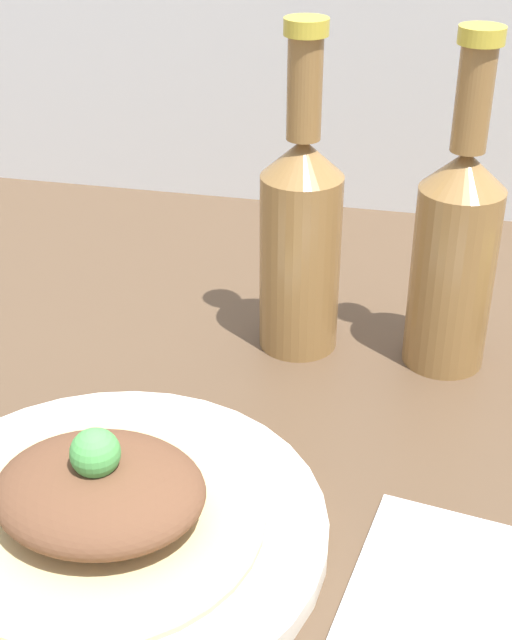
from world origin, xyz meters
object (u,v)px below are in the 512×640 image
object	(u,v)px
plate	(104,527)
plated_food	(100,495)
cider_bottle_left	(301,235)
cider_bottle_right	(455,249)

from	to	relation	value
plate	plated_food	distance (cm)	2.56
cider_bottle_left	cider_bottle_right	bearing A→B (deg)	0.00
cider_bottle_left	cider_bottle_right	world-z (taller)	same
cider_bottle_right	plate	bearing A→B (deg)	-127.50
plate	cider_bottle_left	world-z (taller)	cider_bottle_left
plate	plated_food	xyz separation A→B (cm)	(0.00, -0.00, 2.56)
plate	cider_bottle_left	xyz separation A→B (cm)	(7.61, 25.70, 9.13)
plate	cider_bottle_left	bearing A→B (deg)	73.51
plate	plated_food	size ratio (longest dim) A/B	1.39
cider_bottle_left	cider_bottle_right	xyz separation A→B (cm)	(12.11, 0.00, 0.00)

